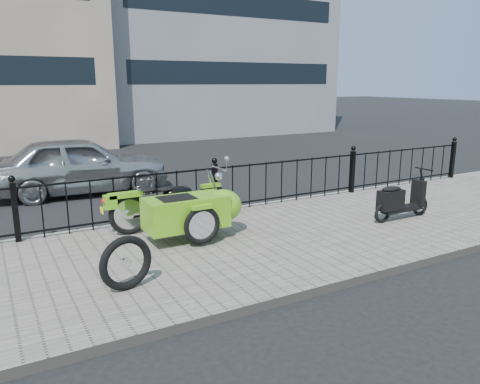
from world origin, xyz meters
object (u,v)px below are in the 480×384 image
spare_tire (126,263)px  sedan_car (80,165)px  motorcycle_sidecar (193,208)px  scooter (399,201)px

spare_tire → sedan_car: bearing=84.0°
motorcycle_sidecar → sedan_car: bearing=101.0°
spare_tire → sedan_car: (0.64, 6.04, 0.23)m
scooter → spare_tire: bearing=-174.5°
motorcycle_sidecar → sedan_car: 4.66m
scooter → sedan_car: (-4.58, 5.54, 0.21)m
motorcycle_sidecar → sedan_car: (-0.89, 4.57, 0.10)m
motorcycle_sidecar → spare_tire: motorcycle_sidecar is taller
spare_tire → scooter: bearing=5.5°
spare_tire → sedan_car: size_ratio=0.17×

